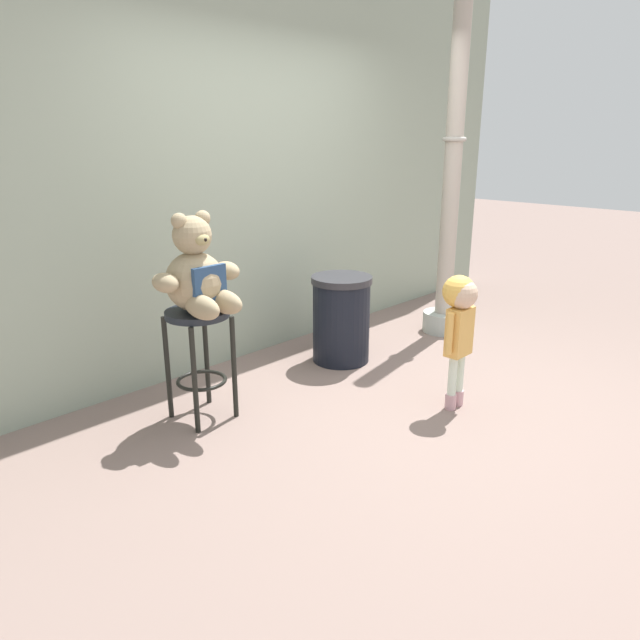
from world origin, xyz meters
The scene contains 7 objects.
ground_plane centered at (0.00, 0.00, 0.00)m, with size 24.00×24.00×0.00m, color gray.
building_wall centered at (0.00, 1.76, 1.70)m, with size 6.58×0.30×3.41m, color #94A28E.
bar_stool_with_teddy centered at (-1.07, 0.95, 0.50)m, with size 0.39×0.39×0.70m.
teddy_bear centered at (-1.07, 0.92, 0.92)m, with size 0.55×0.50×0.59m.
child_walking centered at (0.15, -0.12, 0.64)m, with size 0.28×0.22×0.88m.
trash_bin centered at (0.26, 0.97, 0.34)m, with size 0.47×0.47×0.68m.
lamppost centered at (1.43, 0.79, 1.15)m, with size 0.35×0.35×2.90m.
Camera 1 is at (-2.98, -1.92, 1.71)m, focal length 32.87 mm.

